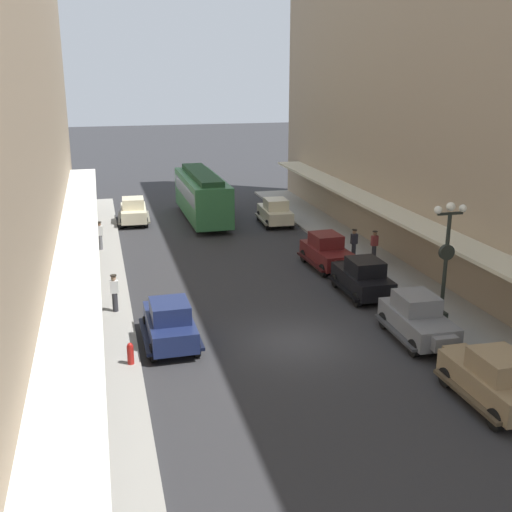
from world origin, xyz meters
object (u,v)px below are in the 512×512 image
(parked_car_3, at_px, (418,317))
(fire_hydrant, at_px, (130,353))
(streetcar, at_px, (202,194))
(parked_car_0, at_px, (327,251))
(parked_car_4, at_px, (494,377))
(parked_car_5, at_px, (275,211))
(parked_car_1, at_px, (133,210))
(pedestrian_3, at_px, (100,235))
(pedestrian_2, at_px, (114,293))
(pedestrian_4, at_px, (354,244))
(pedestrian_0, at_px, (86,364))
(pedestrian_1, at_px, (374,245))
(parked_car_2, at_px, (363,276))
(lamp_post_with_clock, at_px, (446,258))
(parked_car_6, at_px, (170,322))

(parked_car_3, relative_size, fire_hydrant, 5.24)
(streetcar, bearing_deg, parked_car_0, -69.50)
(parked_car_4, bearing_deg, parked_car_5, 90.25)
(parked_car_1, xyz_separation_m, fire_hydrant, (-1.53, -22.12, -0.38))
(parked_car_3, distance_m, fire_hydrant, 11.18)
(parked_car_5, relative_size, pedestrian_3, 2.58)
(pedestrian_2, xyz_separation_m, pedestrian_4, (13.22, 4.79, 0.00))
(parked_car_1, bearing_deg, parked_car_3, -66.77)
(pedestrian_0, relative_size, pedestrian_3, 1.00)
(parked_car_4, xyz_separation_m, pedestrian_1, (2.74, 14.96, 0.07))
(parked_car_2, distance_m, lamp_post_with_clock, 5.04)
(parked_car_4, height_order, pedestrian_0, parked_car_4)
(parked_car_4, bearing_deg, pedestrian_3, 119.59)
(pedestrian_4, bearing_deg, pedestrian_0, -141.19)
(parked_car_3, bearing_deg, lamp_post_with_clock, 29.89)
(pedestrian_1, bearing_deg, parked_car_3, -105.11)
(parked_car_2, xyz_separation_m, parked_car_4, (-0.03, -10.34, 0.00))
(pedestrian_1, xyz_separation_m, pedestrian_2, (-14.17, -4.17, 0.00))
(parked_car_6, distance_m, fire_hydrant, 2.34)
(parked_car_1, xyz_separation_m, parked_car_2, (9.58, -17.24, 0.00))
(parked_car_4, relative_size, pedestrian_2, 2.56)
(parked_car_1, bearing_deg, pedestrian_0, -97.31)
(pedestrian_2, bearing_deg, parked_car_2, -2.26)
(fire_hydrant, xyz_separation_m, pedestrian_4, (12.88, 10.12, 0.45))
(parked_car_0, bearing_deg, pedestrian_0, -139.20)
(parked_car_6, relative_size, fire_hydrant, 5.21)
(pedestrian_0, bearing_deg, fire_hydrant, 43.92)
(fire_hydrant, relative_size, pedestrian_0, 0.49)
(parked_car_1, bearing_deg, parked_car_5, -16.05)
(parked_car_3, bearing_deg, pedestrian_3, 127.13)
(parked_car_2, distance_m, parked_car_5, 14.52)
(pedestrian_3, bearing_deg, pedestrian_0, -92.27)
(parked_car_1, height_order, parked_car_2, same)
(parked_car_3, xyz_separation_m, pedestrian_0, (-12.66, -1.10, 0.07))
(parked_car_5, bearing_deg, parked_car_0, -89.82)
(pedestrian_0, height_order, pedestrian_1, same)
(parked_car_1, height_order, parked_car_4, same)
(lamp_post_with_clock, xyz_separation_m, pedestrian_4, (0.13, 9.55, -1.97))
(parked_car_6, bearing_deg, pedestrian_2, 118.06)
(pedestrian_3, distance_m, pedestrian_4, 14.71)
(parked_car_5, height_order, streetcar, streetcar)
(parked_car_4, height_order, fire_hydrant, parked_car_4)
(parked_car_6, bearing_deg, parked_car_4, -36.91)
(parked_car_0, relative_size, parked_car_4, 1.01)
(lamp_post_with_clock, bearing_deg, parked_car_3, -150.11)
(parked_car_6, bearing_deg, parked_car_0, 39.36)
(pedestrian_2, relative_size, pedestrian_4, 1.00)
(parked_car_5, distance_m, lamp_post_with_clock, 19.02)
(lamp_post_with_clock, bearing_deg, pedestrian_0, -171.99)
(parked_car_6, relative_size, pedestrian_1, 2.56)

